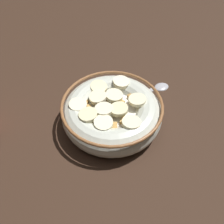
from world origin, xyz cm
name	(u,v)px	position (x,y,z in cm)	size (l,w,h in cm)	color
ground_plane	(112,125)	(0.00, 0.00, -1.00)	(133.52, 133.52, 2.00)	#332116
cereal_bowl	(112,112)	(-0.03, 0.00, 3.00)	(19.69, 19.69, 6.02)	beige
spoon	(150,90)	(4.10, 11.88, 0.32)	(11.91, 13.50, 0.80)	#A5A5AD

